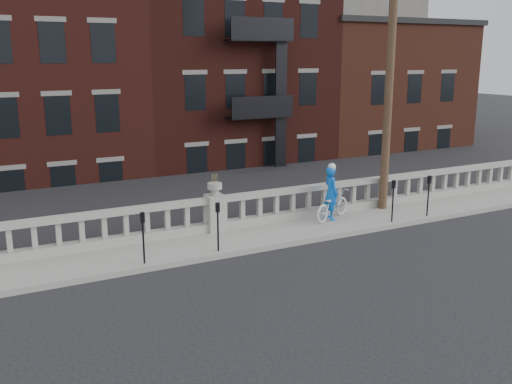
% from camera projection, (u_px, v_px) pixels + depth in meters
% --- Properties ---
extents(ground, '(120.00, 120.00, 0.00)m').
position_uv_depth(ground, '(280.00, 278.00, 14.04)').
color(ground, black).
rests_on(ground, ground).
extents(sidewalk, '(32.00, 2.20, 0.15)m').
position_uv_depth(sidewalk, '(229.00, 241.00, 16.61)').
color(sidewalk, gray).
rests_on(sidewalk, ground).
extents(balustrade, '(28.00, 0.34, 1.03)m').
position_uv_depth(balustrade, '(215.00, 214.00, 17.30)').
color(balustrade, gray).
rests_on(balustrade, sidewalk).
extents(planter_pedestal, '(0.55, 0.55, 1.76)m').
position_uv_depth(planter_pedestal, '(215.00, 208.00, 17.25)').
color(planter_pedestal, gray).
rests_on(planter_pedestal, sidewalk).
extents(lower_level, '(80.00, 44.00, 20.80)m').
position_uv_depth(lower_level, '(94.00, 102.00, 33.55)').
color(lower_level, '#605E59').
rests_on(lower_level, ground).
extents(utility_pole, '(1.60, 0.28, 10.00)m').
position_uv_depth(utility_pole, '(390.00, 59.00, 18.70)').
color(utility_pole, '#422D1E').
rests_on(utility_pole, sidewalk).
extents(parking_meter_a, '(0.10, 0.09, 1.36)m').
position_uv_depth(parking_meter_a, '(143.00, 232.00, 14.42)').
color(parking_meter_a, black).
rests_on(parking_meter_a, sidewalk).
extents(parking_meter_b, '(0.10, 0.09, 1.36)m').
position_uv_depth(parking_meter_b, '(218.00, 221.00, 15.35)').
color(parking_meter_b, black).
rests_on(parking_meter_b, sidewalk).
extents(parking_meter_c, '(0.10, 0.09, 1.36)m').
position_uv_depth(parking_meter_c, '(393.00, 196.00, 18.07)').
color(parking_meter_c, black).
rests_on(parking_meter_c, sidewalk).
extents(parking_meter_d, '(0.10, 0.09, 1.36)m').
position_uv_depth(parking_meter_d, '(429.00, 191.00, 18.75)').
color(parking_meter_d, black).
rests_on(parking_meter_d, sidewalk).
extents(bicycle, '(1.90, 1.31, 0.95)m').
position_uv_depth(bicycle, '(332.00, 205.00, 18.49)').
color(bicycle, silver).
rests_on(bicycle, sidewalk).
extents(cyclist, '(0.48, 0.67, 1.74)m').
position_uv_depth(cyclist, '(331.00, 193.00, 18.39)').
color(cyclist, blue).
rests_on(cyclist, sidewalk).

